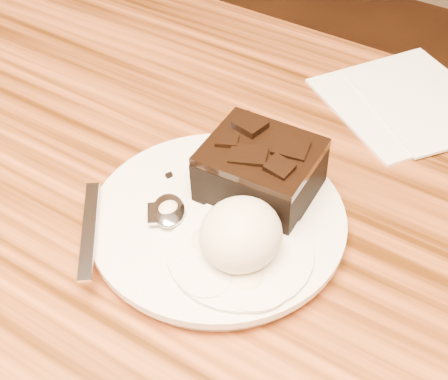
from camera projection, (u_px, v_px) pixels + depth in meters
The scene contains 9 objects.
plate at pixel (218, 223), 0.55m from camera, with size 0.22×0.22×0.02m, color silver.
brownie at pixel (260, 173), 0.55m from camera, with size 0.09×0.08×0.04m, color black.
ice_cream_scoop at pixel (241, 234), 0.50m from camera, with size 0.06×0.07×0.05m, color silver.
melt_puddle at pixel (240, 252), 0.51m from camera, with size 0.12×0.12×0.00m, color white.
spoon at pixel (169, 212), 0.54m from camera, with size 0.03×0.16×0.01m, color silver, non-canonical shape.
napkin at pixel (406, 100), 0.68m from camera, with size 0.16×0.16×0.01m, color white.
crumb_a at pixel (175, 246), 0.51m from camera, with size 0.01×0.01×0.00m, color black.
crumb_b at pixel (235, 223), 0.53m from camera, with size 0.01×0.01×0.00m, color black.
crumb_c at pixel (169, 175), 0.57m from camera, with size 0.01×0.00×0.00m, color black.
Camera 1 is at (0.30, -0.26, 1.16)m, focal length 51.02 mm.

